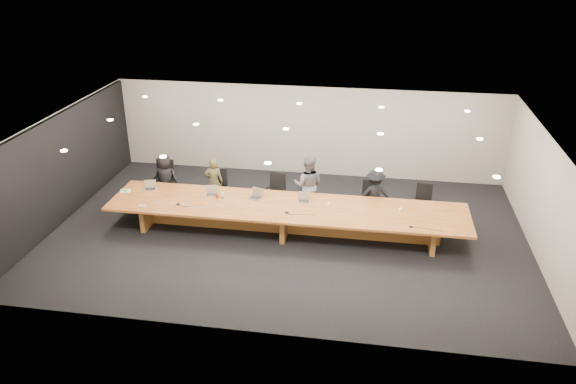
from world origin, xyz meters
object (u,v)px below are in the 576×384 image
Objects in this scene: laptop_b at (212,191)px; laptop_a at (150,185)px; chair_mid_left at (275,192)px; mic_left at (178,204)px; water_bottle at (223,197)px; paper_cup_near at (329,205)px; conference_table at (286,214)px; amber_mug at (217,196)px; laptop_d at (304,198)px; mic_center at (287,212)px; mic_right at (411,226)px; chair_right at (368,199)px; chair_far_left at (163,181)px; person_d at (375,195)px; chair_far_right at (423,203)px; person_c at (308,185)px; chair_left at (219,188)px; laptop_c at (255,194)px; chair_mid_right at (307,194)px; person_b at (214,182)px; av_box at (142,206)px; paper_cup_far at (400,210)px; person_a at (166,179)px.

laptop_a is at bearing 168.73° from laptop_b.
chair_mid_left is 8.92× the size of mic_left.
water_bottle is 2.84× the size of paper_cup_near.
amber_mug reaches higher than conference_table.
laptop_d is 2.64× the size of mic_center.
chair_right is at bearing 119.19° from mic_right.
amber_mug is 1.00× the size of mic_right.
chair_far_left is 5.91m from person_d.
person_c is at bearing -175.66° from chair_far_right.
chair_left is 1.04× the size of chair_right.
person_c is at bearing 58.88° from laptop_c.
chair_mid_right is at bearing -70.65° from person_c.
laptop_c is at bearing -47.74° from chair_left.
laptop_b is at bearing -157.78° from laptop_c.
chair_mid_left reaches higher than mic_center.
person_b is 0.85× the size of person_c.
conference_table is at bearing 3.17° from av_box.
mic_center is at bearing -77.52° from conference_table.
laptop_c is 0.98m from amber_mug.
chair_left reaches higher than av_box.
amber_mug is (-3.83, -1.05, 0.30)m from chair_right.
chair_far_right is 11.97× the size of paper_cup_far.
laptop_d is 0.67m from paper_cup_near.
laptop_a is (-0.11, -0.86, 0.16)m from person_a.
water_bottle is 2.68m from paper_cup_near.
laptop_b reaches higher than av_box.
chair_right is at bearing 11.97° from av_box.
person_b is at bearing -167.86° from chair_right.
person_c is 0.90m from laptop_d.
conference_table is at bearing -135.78° from chair_right.
chair_far_right is (3.97, 0.05, -0.03)m from chair_mid_left.
water_bottle is (-0.77, -0.30, -0.01)m from laptop_c.
mic_center is at bearing 175.05° from mic_right.
mic_center is (3.63, 0.24, 0.00)m from av_box.
chair_far_right is 1.33m from paper_cup_far.
person_b is at bearing 94.07° from laptop_b.
chair_left is 2.48m from chair_mid_right.
chair_mid_left is at bearing -0.98° from person_c.
person_d is at bearing 169.60° from person_b.
conference_table is at bearing -24.08° from laptop_a.
chair_left is at bearing -175.94° from person_b.
laptop_c is at bearing 175.28° from laptop_d.
laptop_d is 2.06m from water_bottle.
person_c is 5.35× the size of laptop_d.
person_c is 2.63m from paper_cup_far.
laptop_a is 0.99× the size of laptop_d.
chair_far_right is 7.26m from av_box.
person_b is at bearing 115.73° from water_bottle.
chair_left is at bearing 46.21° from av_box.
chair_mid_left is 3.51× the size of laptop_a.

